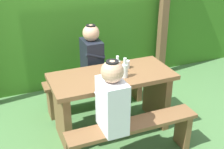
% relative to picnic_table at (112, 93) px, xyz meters
% --- Properties ---
extents(ground_plane, '(12.00, 12.00, 0.00)m').
position_rel_picnic_table_xyz_m(ground_plane, '(0.00, 0.00, -0.51)').
color(ground_plane, '#46743E').
extents(hedge_backdrop, '(6.40, 0.89, 1.85)m').
position_rel_picnic_table_xyz_m(hedge_backdrop, '(0.00, 1.77, 0.41)').
color(hedge_backdrop, '#387820').
rests_on(hedge_backdrop, ground_plane).
extents(pergola_post_right, '(0.12, 0.12, 2.22)m').
position_rel_picnic_table_xyz_m(pergola_post_right, '(1.36, 1.17, 0.60)').
color(pergola_post_right, brown).
rests_on(pergola_post_right, ground_plane).
extents(picnic_table, '(1.40, 0.64, 0.75)m').
position_rel_picnic_table_xyz_m(picnic_table, '(0.00, 0.00, 0.00)').
color(picnic_table, brown).
rests_on(picnic_table, ground_plane).
extents(bench_near, '(1.40, 0.24, 0.46)m').
position_rel_picnic_table_xyz_m(bench_near, '(0.00, -0.57, -0.18)').
color(bench_near, brown).
rests_on(bench_near, ground_plane).
extents(bench_far, '(1.40, 0.24, 0.46)m').
position_rel_picnic_table_xyz_m(bench_far, '(0.00, 0.57, -0.18)').
color(bench_far, brown).
rests_on(bench_far, ground_plane).
extents(person_white_shirt, '(0.25, 0.35, 0.72)m').
position_rel_picnic_table_xyz_m(person_white_shirt, '(-0.23, -0.57, 0.28)').
color(person_white_shirt, silver).
rests_on(person_white_shirt, bench_near).
extents(person_black_coat, '(0.25, 0.35, 0.72)m').
position_rel_picnic_table_xyz_m(person_black_coat, '(-0.05, 0.57, 0.28)').
color(person_black_coat, black).
rests_on(person_black_coat, bench_far).
extents(drinking_glass, '(0.07, 0.07, 0.10)m').
position_rel_picnic_table_xyz_m(drinking_glass, '(0.23, 0.09, 0.29)').
color(drinking_glass, silver).
rests_on(drinking_glass, picnic_table).
extents(bottle_left, '(0.07, 0.07, 0.22)m').
position_rel_picnic_table_xyz_m(bottle_left, '(0.06, -0.01, 0.33)').
color(bottle_left, silver).
rests_on(bottle_left, picnic_table).
extents(bottle_right, '(0.07, 0.07, 0.23)m').
position_rel_picnic_table_xyz_m(bottle_right, '(0.10, -0.12, 0.33)').
color(bottle_right, silver).
rests_on(bottle_right, picnic_table).
extents(cell_phone, '(0.10, 0.15, 0.01)m').
position_rel_picnic_table_xyz_m(cell_phone, '(-0.06, -0.01, 0.25)').
color(cell_phone, silver).
rests_on(cell_phone, picnic_table).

